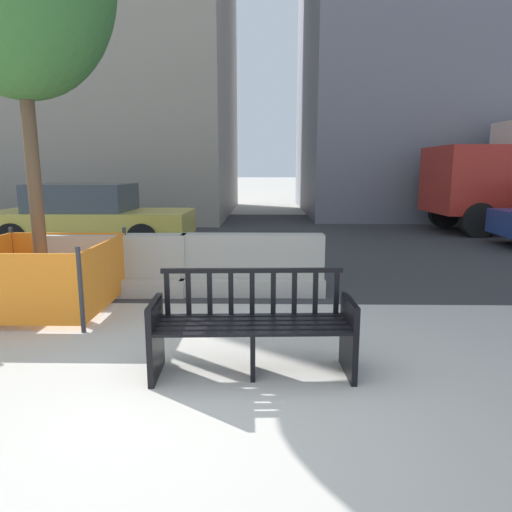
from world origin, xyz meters
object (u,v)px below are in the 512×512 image
object	(u,v)px
jersey_barrier_left	(116,269)
construction_fence	(42,273)
car_taxi_near	(89,216)
street_bench	(253,329)
jersey_barrier_centre	(253,269)

from	to	relation	value
jersey_barrier_left	construction_fence	distance (m)	1.05
construction_fence	car_taxi_near	xyz separation A→B (m)	(-1.20, 4.71, 0.23)
street_bench	car_taxi_near	world-z (taller)	car_taxi_near
street_bench	jersey_barrier_left	world-z (taller)	street_bench
street_bench	construction_fence	distance (m)	3.18
jersey_barrier_centre	jersey_barrier_left	size ratio (longest dim) A/B	0.99
construction_fence	car_taxi_near	distance (m)	4.86
street_bench	car_taxi_near	bearing A→B (deg)	120.74
jersey_barrier_left	car_taxi_near	world-z (taller)	car_taxi_near
street_bench	construction_fence	xyz separation A→B (m)	(-2.65, 1.76, 0.07)
construction_fence	car_taxi_near	world-z (taller)	car_taxi_near
car_taxi_near	jersey_barrier_centre	bearing A→B (deg)	-45.32
street_bench	jersey_barrier_centre	distance (m)	2.65
jersey_barrier_centre	car_taxi_near	distance (m)	5.39
jersey_barrier_left	construction_fence	size ratio (longest dim) A/B	1.22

